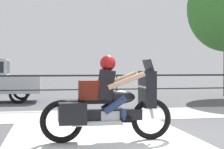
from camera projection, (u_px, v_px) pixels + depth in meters
ground_plane at (170, 138)px, 6.59m from camera, size 120.00×120.00×0.00m
sidewalk_band at (129, 114)px, 9.93m from camera, size 44.00×2.40×0.01m
crosswalk_band at (105, 143)px, 6.15m from camera, size 3.60×6.00×0.01m
fence_railing at (117, 81)px, 11.71m from camera, size 36.00×0.05×1.11m
motorcycle at (107, 103)px, 6.28m from camera, size 2.44×0.76×1.58m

